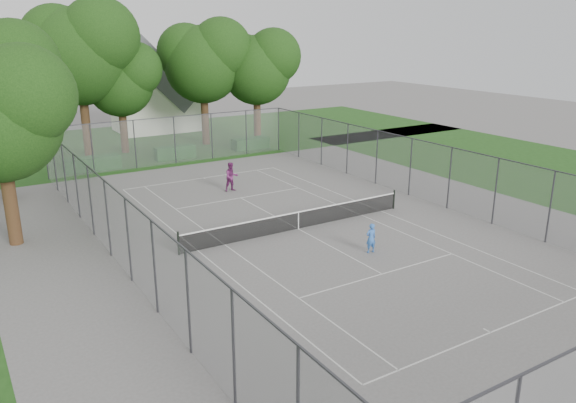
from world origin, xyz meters
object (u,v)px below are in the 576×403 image
house (155,92)px  girl_player (371,238)px  tennis_net (298,220)px  woman_player (232,177)px

house → girl_player: 35.99m
tennis_net → girl_player: size_ratio=9.30×
house → girl_player: house is taller
girl_player → woman_player: 12.36m
tennis_net → house: 31.84m
tennis_net → girl_player: bearing=-75.5°
house → girl_player: size_ratio=6.67×
tennis_net → woman_player: (0.23, 8.02, 0.40)m
girl_player → woman_player: size_ratio=0.76×
girl_player → tennis_net: bearing=-69.2°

